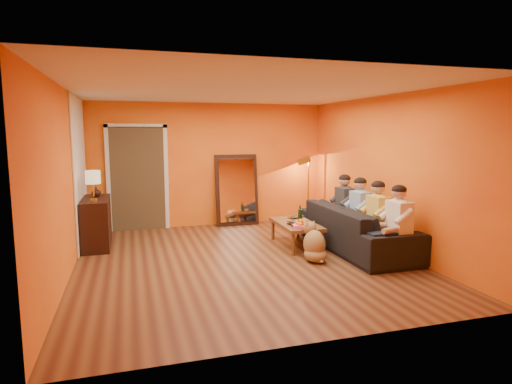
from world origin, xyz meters
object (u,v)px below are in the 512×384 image
object	(u,v)px
person_mid_left	(378,219)
vase	(96,192)
mirror_frame	(237,190)
person_mid_right	(360,213)
coffee_table	(296,234)
wine_bottle	(300,214)
person_far_left	(399,226)
sofa	(356,228)
dog	(314,241)
laptop	(298,217)
sideboard	(97,223)
floor_lamp	(308,191)
person_far_right	(345,208)
tumbler	(300,218)
table_lamp	(93,186)

from	to	relation	value
person_mid_left	vase	distance (m)	4.89
mirror_frame	person_mid_right	xyz separation A→B (m)	(1.58, -2.45, -0.15)
coffee_table	person_mid_left	world-z (taller)	person_mid_left
wine_bottle	person_far_left	bearing A→B (deg)	-56.22
sofa	wine_bottle	size ratio (longest dim) A/B	8.28
dog	person_mid_right	bearing A→B (deg)	10.95
person_far_left	laptop	size ratio (longest dim) A/B	3.50
mirror_frame	person_far_left	distance (m)	3.89
sideboard	wine_bottle	world-z (taller)	sideboard
person_mid_left	coffee_table	bearing A→B (deg)	137.00
floor_lamp	person_mid_left	size ratio (longest dim) A/B	1.18
mirror_frame	laptop	bearing A→B (deg)	-66.48
mirror_frame	vase	size ratio (longest dim) A/B	8.82
dog	person_far_right	xyz separation A→B (m)	(1.08, 1.06, 0.30)
person_far_left	person_mid_left	world-z (taller)	same
mirror_frame	tumbler	bearing A→B (deg)	-70.61
mirror_frame	person_mid_left	size ratio (longest dim) A/B	1.25
table_lamp	laptop	xyz separation A→B (m)	(3.53, -0.32, -0.67)
sideboard	person_far_left	distance (m)	5.02
person_mid_right	vase	distance (m)	4.67
person_far_left	vase	world-z (taller)	person_far_left
person_mid_right	wine_bottle	bearing A→B (deg)	160.05
dog	tumbler	size ratio (longest dim) A/B	5.59
person_mid_left	person_far_right	size ratio (longest dim) A/B	1.00
sideboard	person_mid_left	bearing A→B (deg)	-23.71
mirror_frame	tumbler	world-z (taller)	mirror_frame
sideboard	floor_lamp	bearing A→B (deg)	10.44
person_far_left	vase	size ratio (longest dim) A/B	7.08
floor_lamp	tumbler	distance (m)	1.88
person_mid_left	tumbler	size ratio (longest dim) A/B	10.90
mirror_frame	vase	bearing A→B (deg)	-163.43
floor_lamp	person_mid_left	xyz separation A→B (m)	(0.03, -2.72, -0.11)
person_far_right	laptop	distance (m)	0.88
laptop	vase	xyz separation A→B (m)	(-3.53, 0.87, 0.50)
vase	floor_lamp	bearing A→B (deg)	7.22
coffee_table	wine_bottle	world-z (taller)	wine_bottle
person_far_left	person_far_right	distance (m)	1.65
floor_lamp	laptop	xyz separation A→B (m)	(-0.81, -1.42, -0.29)
person_mid_left	sofa	bearing A→B (deg)	106.11
sideboard	mirror_frame	bearing A→B (deg)	21.16
mirror_frame	person_mid_left	world-z (taller)	mirror_frame
table_lamp	tumbler	size ratio (longest dim) A/B	4.56
sofa	person_mid_left	size ratio (longest dim) A/B	2.10
sofa	vase	bearing A→B (deg)	67.93
tumbler	sideboard	bearing A→B (deg)	166.28
laptop	vase	world-z (taller)	vase
sideboard	person_mid_right	bearing A→B (deg)	-17.40
mirror_frame	tumbler	xyz separation A→B (m)	(0.68, -1.93, -0.29)
mirror_frame	tumbler	distance (m)	2.06
coffee_table	vase	distance (m)	3.64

